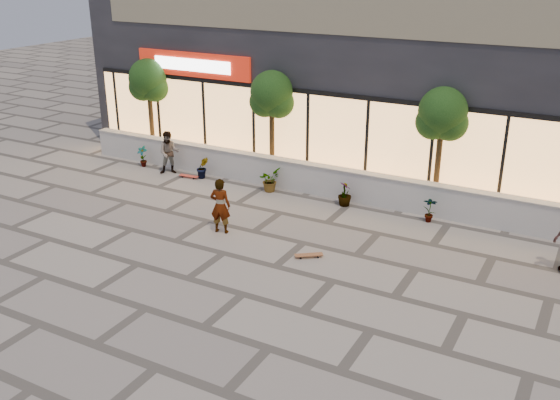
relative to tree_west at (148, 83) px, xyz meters
The scene contains 15 objects.
ground 12.21m from the tree_west, 40.55° to the right, with size 80.00×80.00×0.00m, color gray.
planter_wall 9.36m from the tree_west, ahead, with size 22.00×0.42×1.04m.
retail_building 10.27m from the tree_west, 28.00° to the left, with size 24.00×9.17×8.50m.
shrub_a 2.91m from the tree_west, 68.20° to the right, with size 0.43×0.29×0.81m, color #153711.
shrub_b 4.37m from the tree_west, 20.75° to the right, with size 0.45×0.36×0.81m, color #153711.
shrub_c 6.74m from the tree_west, 11.58° to the right, with size 0.73×0.63×0.81m, color #153711.
shrub_d 9.35m from the tree_west, ahead, with size 0.45×0.45×0.81m, color #153711.
shrub_e 12.05m from the tree_west, ahead, with size 0.43×0.29×0.81m, color #153711.
tree_west is the anchor object (origin of this frame).
tree_midwest 5.50m from the tree_west, ahead, with size 1.60×1.50×3.92m.
tree_mideast 11.50m from the tree_west, ahead, with size 1.60×1.50×3.92m.
skater_center 8.46m from the tree_west, 36.97° to the right, with size 0.61×0.40×1.67m, color silver.
skater_left 3.23m from the tree_west, 35.99° to the right, with size 0.78×0.61×1.61m, color #876E57.
skateboard_center 11.24m from the tree_west, 28.52° to the right, with size 0.74×0.62×0.09m.
skateboard_left 4.33m from the tree_west, 27.83° to the right, with size 0.77×0.27×0.09m.
Camera 1 is at (7.07, -11.10, 7.62)m, focal length 40.00 mm.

